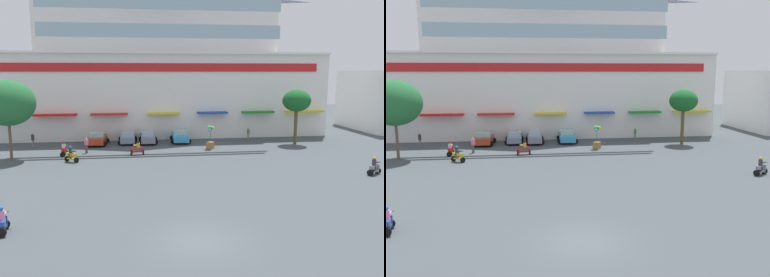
# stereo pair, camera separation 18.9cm
# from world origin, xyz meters

# --- Properties ---
(ground_plane) EXTENTS (128.00, 128.00, 0.00)m
(ground_plane) POSITION_xyz_m (0.00, 13.00, 0.00)
(ground_plane) COLOR #434C50
(colonial_building) EXTENTS (43.06, 15.85, 20.37)m
(colonial_building) POSITION_xyz_m (-0.00, 35.78, 9.06)
(colonial_building) COLOR white
(colonial_building) RESTS_ON ground
(plaza_tree_0) EXTENTS (5.12, 4.54, 7.61)m
(plaza_tree_0) POSITION_xyz_m (-14.94, 20.65, 5.44)
(plaza_tree_0) COLOR brown
(plaza_tree_0) RESTS_ON ground
(plaza_tree_1) EXTENTS (3.23, 3.17, 6.32)m
(plaza_tree_1) POSITION_xyz_m (15.22, 24.84, 5.00)
(plaza_tree_1) COLOR brown
(plaza_tree_1) RESTS_ON ground
(parked_car_0) EXTENTS (2.55, 3.95, 1.51)m
(parked_car_0) POSITION_xyz_m (-7.52, 27.46, 0.76)
(parked_car_0) COLOR #AE3720
(parked_car_0) RESTS_ON ground
(parked_car_1) EXTENTS (2.28, 4.32, 1.40)m
(parked_car_1) POSITION_xyz_m (-4.11, 28.23, 0.71)
(parked_car_1) COLOR gray
(parked_car_1) RESTS_ON ground
(parked_car_2) EXTENTS (2.24, 4.13, 1.50)m
(parked_car_2) POSITION_xyz_m (-1.73, 27.83, 0.75)
(parked_car_2) COLOR gray
(parked_car_2) RESTS_ON ground
(parked_car_3) EXTENTS (2.52, 4.45, 1.48)m
(parked_car_3) POSITION_xyz_m (2.12, 28.01, 0.75)
(parked_car_3) COLOR #3591CC
(parked_car_3) RESTS_ON ground
(scooter_rider_1) EXTENTS (1.40, 1.27, 1.55)m
(scooter_rider_1) POSITION_xyz_m (-9.10, 18.83, 0.65)
(scooter_rider_1) COLOR black
(scooter_rider_1) RESTS_ON ground
(scooter_rider_2) EXTENTS (1.39, 0.58, 1.47)m
(scooter_rider_2) POSITION_xyz_m (-2.99, 21.27, 0.61)
(scooter_rider_2) COLOR black
(scooter_rider_2) RESTS_ON ground
(scooter_rider_3) EXTENTS (0.55, 1.40, 1.48)m
(scooter_rider_3) POSITION_xyz_m (-10.31, 21.84, 0.61)
(scooter_rider_3) COLOR black
(scooter_rider_3) RESTS_ON ground
(scooter_rider_4) EXTENTS (0.71, 1.37, 1.51)m
(scooter_rider_4) POSITION_xyz_m (-10.01, 2.39, 0.61)
(scooter_rider_4) COLOR black
(scooter_rider_4) RESTS_ON ground
(scooter_rider_5) EXTENTS (1.44, 1.14, 1.54)m
(scooter_rider_5) POSITION_xyz_m (16.19, 10.70, 0.63)
(scooter_rider_5) COLOR black
(scooter_rider_5) RESTS_ON ground
(pedestrian_0) EXTENTS (0.34, 0.34, 1.69)m
(pedestrian_0) POSITION_xyz_m (-14.43, 26.62, 0.97)
(pedestrian_0) COLOR #806463
(pedestrian_0) RESTS_ON ground
(pedestrian_1) EXTENTS (0.44, 0.44, 1.64)m
(pedestrian_1) POSITION_xyz_m (-8.20, 22.87, 0.92)
(pedestrian_1) COLOR #51473B
(pedestrian_1) RESTS_ON ground
(pedestrian_2) EXTENTS (0.42, 0.42, 1.57)m
(pedestrian_2) POSITION_xyz_m (10.55, 28.14, 0.89)
(pedestrian_2) COLOR #786A58
(pedestrian_2) RESTS_ON ground
(balloon_vendor_cart) EXTENTS (1.01, 1.08, 2.58)m
(balloon_vendor_cart) POSITION_xyz_m (4.93, 23.37, 1.08)
(balloon_vendor_cart) COLOR olive
(balloon_vendor_cart) RESTS_ON ground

